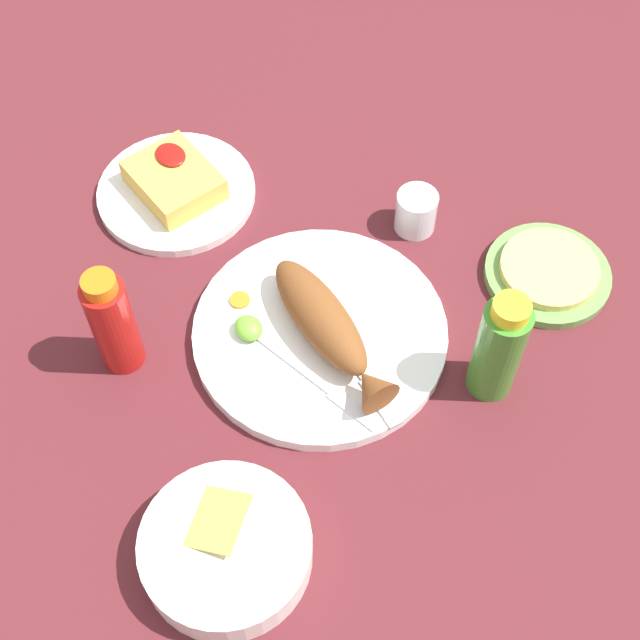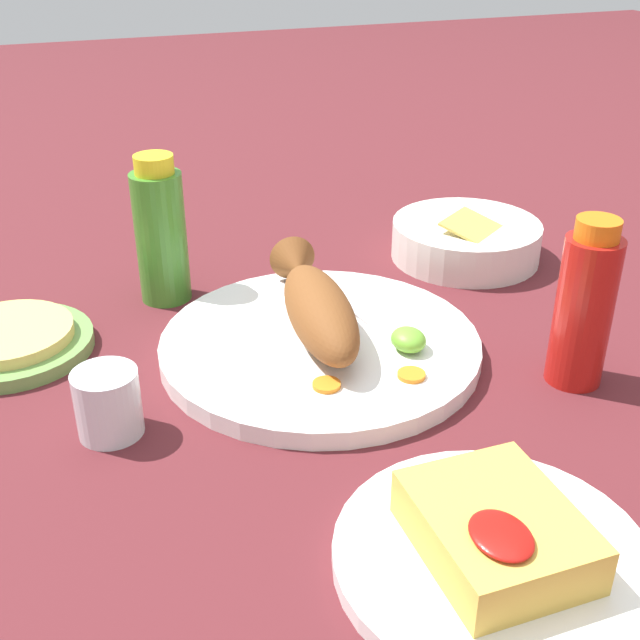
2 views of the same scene
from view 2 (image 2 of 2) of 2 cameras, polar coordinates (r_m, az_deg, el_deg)
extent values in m
plane|color=#561E23|center=(0.80, 0.00, -2.40)|extent=(4.00, 4.00, 0.00)
cylinder|color=white|center=(0.79, 0.00, -1.84)|extent=(0.32, 0.32, 0.02)
ellipsoid|color=brown|center=(0.78, 0.00, 0.55)|extent=(0.19, 0.08, 0.06)
cone|color=brown|center=(0.88, -1.71, 3.90)|extent=(0.05, 0.06, 0.05)
cube|color=silver|center=(0.81, -1.22, -0.17)|extent=(0.11, 0.03, 0.00)
cube|color=silver|center=(0.90, -2.28, 2.60)|extent=(0.07, 0.03, 0.00)
cube|color=silver|center=(0.82, 3.10, 0.18)|extent=(0.11, 0.03, 0.00)
cube|color=silver|center=(0.89, -0.18, 2.58)|extent=(0.07, 0.03, 0.00)
cylinder|color=orange|center=(0.71, 0.47, -4.63)|extent=(0.03, 0.03, 0.00)
cylinder|color=orange|center=(0.73, 6.52, -3.90)|extent=(0.03, 0.03, 0.00)
ellipsoid|color=#6BB233|center=(0.77, 6.31, -1.39)|extent=(0.04, 0.03, 0.02)
cylinder|color=#B21914|center=(0.76, 18.21, 0.53)|extent=(0.05, 0.05, 0.14)
cylinder|color=orange|center=(0.73, 19.16, 6.12)|extent=(0.04, 0.04, 0.02)
cylinder|color=#3D8428|center=(0.90, -11.23, 5.75)|extent=(0.06, 0.06, 0.15)
cylinder|color=yellow|center=(0.87, -11.74, 10.78)|extent=(0.04, 0.04, 0.02)
cylinder|color=silver|center=(0.70, -14.85, -5.73)|extent=(0.06, 0.06, 0.06)
cylinder|color=white|center=(0.70, -14.69, -6.83)|extent=(0.05, 0.05, 0.03)
cylinder|color=white|center=(0.58, 12.12, -16.20)|extent=(0.22, 0.22, 0.01)
cube|color=gold|center=(0.56, 12.38, -14.38)|extent=(0.12, 0.10, 0.04)
ellipsoid|color=#AD140F|center=(0.53, 12.59, -14.75)|extent=(0.05, 0.04, 0.01)
cylinder|color=white|center=(1.02, 10.32, 5.60)|extent=(0.18, 0.18, 0.05)
cylinder|color=olive|center=(1.01, 10.39, 6.39)|extent=(0.16, 0.16, 0.02)
cube|color=gold|center=(0.98, 11.35, 6.27)|extent=(0.11, 0.10, 0.02)
cylinder|color=#6B9E4C|center=(0.86, -21.18, -1.67)|extent=(0.16, 0.16, 0.01)
cylinder|color=#E0C666|center=(0.85, -21.33, -0.92)|extent=(0.13, 0.13, 0.01)
camera|label=1|loc=(1.37, 12.26, 50.65)|focal=50.00mm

